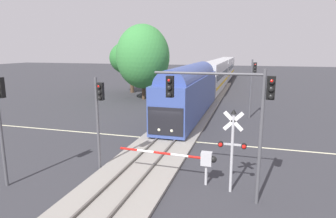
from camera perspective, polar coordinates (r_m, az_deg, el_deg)
The scene contains 12 objects.
ground_plane at distance 23.11m, azimuth 0.09°, elevation -6.02°, with size 220.00×220.00×0.00m, color #333338.
road_centre_stripe at distance 23.11m, azimuth 0.09°, elevation -6.01°, with size 44.00×0.20×0.01m.
railway_track at distance 23.08m, azimuth 0.10°, elevation -5.79°, with size 4.40×80.00×0.32m.
commuter_train at distance 49.44m, azimuth 8.91°, elevation 6.55°, with size 3.04×61.26×5.16m.
crossing_gate_near at distance 15.51m, azimuth 5.51°, elevation -9.63°, with size 5.40×0.40×1.80m.
crossing_signal_mast at distance 14.48m, azimuth 12.49°, elevation -6.47°, with size 1.36×0.44×4.23m.
traffic_signal_near_right at distance 13.19m, azimuth 12.08°, elevation 1.31°, with size 5.35×0.38×6.20m.
traffic_signal_near_left at distance 16.62m, azimuth -30.02°, elevation -0.40°, with size 0.53×0.38×5.98m.
traffic_signal_median at distance 17.06m, azimuth -13.38°, elevation 0.03°, with size 0.53×0.38×5.48m.
traffic_signal_far_side at distance 30.70m, azimuth 16.26°, elevation 5.58°, with size 0.53×0.38×6.01m.
pine_left_background at distance 47.88m, azimuth -7.17°, elevation 9.87°, with size 7.01×7.01×8.40m.
oak_behind_train at distance 41.11m, azimuth -4.94°, elevation 10.17°, with size 7.41×7.41×10.40m.
Camera 1 is at (5.98, -21.19, 7.01)m, focal length 31.12 mm.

